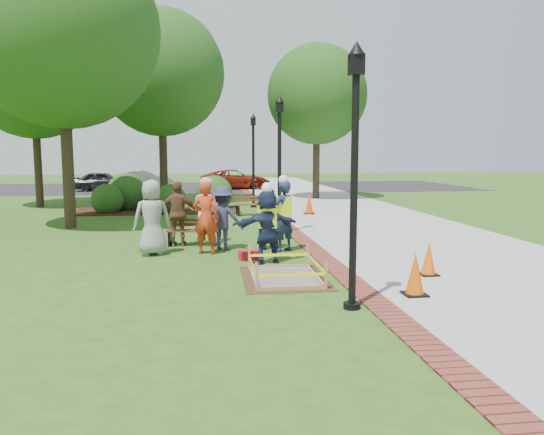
{
  "coord_description": "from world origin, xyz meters",
  "views": [
    {
      "loc": [
        -1.19,
        -11.19,
        2.57
      ],
      "look_at": [
        0.5,
        1.2,
        1.0
      ],
      "focal_mm": 35.0,
      "sensor_mm": 36.0,
      "label": 1
    }
  ],
  "objects": [
    {
      "name": "tree_right",
      "position": [
        5.08,
        17.04,
        5.56
      ],
      "size": [
        5.33,
        5.33,
        8.24
      ],
      "color": "#3D2D1E",
      "rests_on": "ground"
    },
    {
      "name": "toolbox",
      "position": [
        -0.07,
        1.16,
        0.11
      ],
      "size": [
        0.48,
        0.32,
        0.22
      ],
      "primitive_type": "cube",
      "rotation": [
        0.0,
        0.0,
        0.18
      ],
      "color": "red",
      "rests_on": "ground"
    },
    {
      "name": "wet_concrete_pad",
      "position": [
        0.48,
        -0.8,
        0.23
      ],
      "size": [
        1.75,
        2.34,
        0.55
      ],
      "color": "#47331E",
      "rests_on": "ground"
    },
    {
      "name": "bench_far",
      "position": [
        0.91,
        9.96,
        0.25
      ],
      "size": [
        1.49,
        0.69,
        0.78
      ],
      "color": "brown",
      "rests_on": "ground"
    },
    {
      "name": "lamp_mid",
      "position": [
        1.25,
        5.0,
        2.48
      ],
      "size": [
        0.28,
        0.28,
        4.26
      ],
      "color": "black",
      "rests_on": "ground"
    },
    {
      "name": "tree_back",
      "position": [
        -2.97,
        15.85,
        6.36
      ],
      "size": [
        6.18,
        6.18,
        9.47
      ],
      "color": "#3D2D1E",
      "rests_on": "ground"
    },
    {
      "name": "sidewalk",
      "position": [
        5.0,
        10.0,
        0.01
      ],
      "size": [
        6.0,
        60.0,
        0.02
      ],
      "primitive_type": "cube",
      "color": "#9E9E99",
      "rests_on": "ground"
    },
    {
      "name": "casual_person_d",
      "position": [
        -1.78,
        3.24,
        0.88
      ],
      "size": [
        0.59,
        0.41,
        1.77
      ],
      "color": "brown",
      "rests_on": "ground"
    },
    {
      "name": "parked_car_a",
      "position": [
        -7.4,
        24.32,
        0.0
      ],
      "size": [
        1.86,
        4.24,
        1.38
      ],
      "primitive_type": "imported",
      "rotation": [
        0.0,
        0.0,
        1.57
      ],
      "color": "#262629",
      "rests_on": "ground"
    },
    {
      "name": "cone_back",
      "position": [
        3.47,
        -0.99,
        0.35
      ],
      "size": [
        0.37,
        0.37,
        0.73
      ],
      "color": "black",
      "rests_on": "ground"
    },
    {
      "name": "shrub_e",
      "position": [
        -3.08,
        13.14,
        0.0
      ],
      "size": [
        1.02,
        1.02,
        1.02
      ],
      "primitive_type": "sphere",
      "color": "#164513",
      "rests_on": "ground"
    },
    {
      "name": "parked_car_b",
      "position": [
        -4.95,
        25.93,
        0.0
      ],
      "size": [
        2.37,
        4.47,
        1.39
      ],
      "primitive_type": "imported",
      "rotation": [
        0.0,
        0.0,
        1.69
      ],
      "color": "#98989D",
      "rests_on": "ground"
    },
    {
      "name": "tree_far",
      "position": [
        -8.56,
        14.52,
        6.18
      ],
      "size": [
        6.13,
        6.13,
        9.25
      ],
      "color": "#3D2D1E",
      "rests_on": "ground"
    },
    {
      "name": "tree_left",
      "position": [
        -5.53,
        7.24,
        6.42
      ],
      "size": [
        6.31,
        6.31,
        9.59
      ],
      "color": "#3D2D1E",
      "rests_on": "ground"
    },
    {
      "name": "parking_lot",
      "position": [
        0.0,
        27.0,
        0.0
      ],
      "size": [
        36.0,
        12.0,
        0.01
      ],
      "primitive_type": "cube",
      "color": "black",
      "rests_on": "ground"
    },
    {
      "name": "lamp_far",
      "position": [
        1.25,
        13.0,
        2.48
      ],
      "size": [
        0.28,
        0.28,
        4.26
      ],
      "color": "black",
      "rests_on": "ground"
    },
    {
      "name": "brick_edging",
      "position": [
        1.75,
        10.0,
        0.01
      ],
      "size": [
        0.5,
        60.0,
        0.03
      ],
      "primitive_type": "cube",
      "color": "maroon",
      "rests_on": "ground"
    },
    {
      "name": "casual_person_c",
      "position": [
        -1.06,
        3.63,
        0.92
      ],
      "size": [
        0.66,
        0.51,
        1.84
      ],
      "color": "white",
      "rests_on": "ground"
    },
    {
      "name": "hivis_worker_a",
      "position": [
        0.32,
        0.74,
        0.92
      ],
      "size": [
        0.61,
        0.46,
        1.84
      ],
      "color": "#151A38",
      "rests_on": "ground"
    },
    {
      "name": "lamp_near",
      "position": [
        1.25,
        -3.0,
        2.48
      ],
      "size": [
        0.28,
        0.28,
        4.26
      ],
      "color": "black",
      "rests_on": "ground"
    },
    {
      "name": "mulch_bed",
      "position": [
        -3.0,
        12.0,
        0.02
      ],
      "size": [
        7.0,
        3.0,
        0.05
      ],
      "primitive_type": "cube",
      "color": "#381E0F",
      "rests_on": "ground"
    },
    {
      "name": "shrub_c",
      "position": [
        -2.41,
        11.44,
        0.0
      ],
      "size": [
        1.3,
        1.3,
        1.3
      ],
      "primitive_type": "sphere",
      "color": "#164513",
      "rests_on": "ground"
    },
    {
      "name": "hivis_worker_b",
      "position": [
        0.92,
        2.12,
        0.97
      ],
      "size": [
        0.69,
        0.65,
        1.97
      ],
      "color": "#1A2645",
      "rests_on": "ground"
    },
    {
      "name": "casual_person_b",
      "position": [
        -1.05,
        2.05,
        0.91
      ],
      "size": [
        0.68,
        0.56,
        1.83
      ],
      "color": "red",
      "rests_on": "ground"
    },
    {
      "name": "bench_near",
      "position": [
        -1.44,
        3.29,
        0.23
      ],
      "size": [
        1.39,
        0.62,
        0.72
      ],
      "color": "brown",
      "rests_on": "ground"
    },
    {
      "name": "casual_person_e",
      "position": [
        -0.62,
        2.54,
        0.83
      ],
      "size": [
        0.61,
        0.48,
        1.66
      ],
      "color": "#2E2C4D",
      "rests_on": "ground"
    },
    {
      "name": "cone_front",
      "position": [
        2.57,
        -2.42,
        0.39
      ],
      "size": [
        0.41,
        0.41,
        0.8
      ],
      "color": "black",
      "rests_on": "ground"
    },
    {
      "name": "ground",
      "position": [
        0.0,
        0.0,
        0.0
      ],
      "size": [
        100.0,
        100.0,
        0.0
      ],
      "primitive_type": "plane",
      "color": "#285116",
      "rests_on": "ground"
    },
    {
      "name": "hivis_worker_c",
      "position": [
        0.54,
        2.52,
        0.88
      ],
      "size": [
        0.54,
        0.37,
        1.76
      ],
      "color": "#151939",
      "rests_on": "ground"
    },
    {
      "name": "cone_far",
      "position": [
        3.23,
        9.96,
        0.4
      ],
      "size": [
        0.42,
        0.42,
        0.82
      ],
      "color": "black",
      "rests_on": "ground"
    },
    {
      "name": "casual_person_a",
      "position": [
        -2.38,
        2.08,
        0.94
      ],
      "size": [
        0.67,
        0.51,
        1.88
      ],
      "color": "gray",
      "rests_on": "ground"
    },
    {
      "name": "shrub_b",
      "position": [
        -4.38,
        12.62,
        0.0
      ],
      "size": [
        1.75,
        1.75,
        1.75
      ],
      "primitive_type": "sphere",
      "color": "#164513",
      "rests_on": "ground"
    },
    {
      "name": "parked_car_c",
      "position": [
        1.22,
        25.1,
        0.0
      ],
      "size": [
        1.97,
        4.42,
        1.43
      ],
      "primitive_type": "imported",
      "rotation": [
        0.0,
        0.0,
        1.58
      ],
      "color": "maroon",
      "rests_on": "ground"
    },
    {
      "name": "shrub_d",
      "position": [
        -0.55,
        12.63,
        0.0
      ],
      "size": [
        1.61,
        1.61,
        1.61
      ],
      "primitive_type": "sphere",
      "color": "#164513",
      "rests_on": "ground"
    },
    {
      "name": "shrub_a",
      "position": [
        -5.02,
        11.47,
        0.0
      ],
      "size": [
        1.33,
        1.33,
        1.33
      ],
      "primitive_type": "sphere",
      "color": "#164513",
      "rests_on": "ground"
    }
  ]
}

